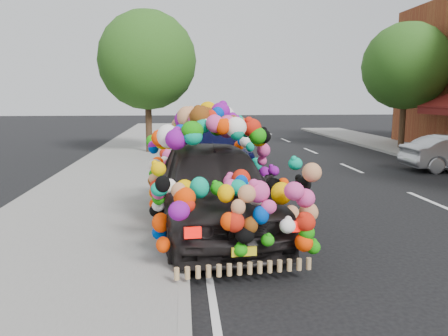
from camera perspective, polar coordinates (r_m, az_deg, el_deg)
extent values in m
plane|color=black|center=(10.35, 7.84, -4.81)|extent=(100.00, 100.00, 0.00)
cube|color=gray|center=(10.25, -16.35, -4.90)|extent=(4.00, 60.00, 0.12)
cube|color=gray|center=(10.06, -5.34, -4.79)|extent=(0.15, 60.00, 0.13)
cylinder|color=#332114|center=(19.35, -9.80, 5.79)|extent=(0.28, 0.28, 2.73)
sphere|color=#2A5216|center=(19.37, -10.03, 13.68)|extent=(4.20, 4.20, 4.20)
cylinder|color=#332114|center=(22.33, 22.26, 5.58)|extent=(0.28, 0.28, 2.64)
sphere|color=#2A5216|center=(22.34, 22.68, 12.19)|extent=(4.00, 4.00, 4.00)
imported|color=black|center=(8.16, -1.53, -2.45)|extent=(2.48, 5.14, 1.69)
cube|color=red|center=(5.69, -4.10, -8.43)|extent=(0.22, 0.08, 0.14)
cube|color=red|center=(6.00, 9.01, -7.58)|extent=(0.22, 0.08, 0.14)
cube|color=yellow|center=(5.89, 2.63, -10.86)|extent=(0.34, 0.07, 0.12)
imported|color=black|center=(14.96, -1.78, 2.54)|extent=(2.68, 5.34, 1.49)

